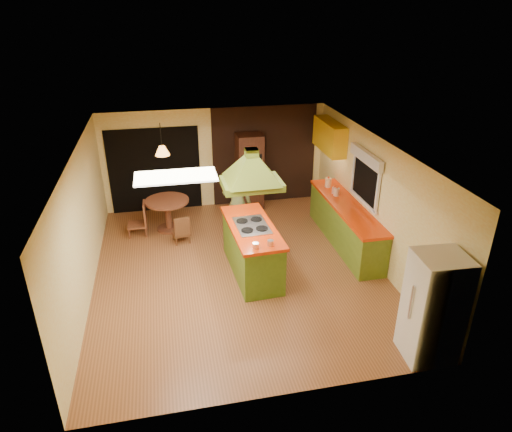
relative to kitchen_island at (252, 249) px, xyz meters
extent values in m
plane|color=#975931|center=(-0.25, 0.13, -0.51)|extent=(6.50, 6.50, 0.00)
plane|color=#FFF5B6|center=(-0.25, 3.38, 0.74)|extent=(5.50, 0.00, 5.50)
plane|color=#FFF5B6|center=(-0.25, -3.12, 0.74)|extent=(5.50, 0.00, 5.50)
plane|color=#FFF5B6|center=(-3.00, 0.13, 0.74)|extent=(0.00, 6.50, 6.50)
plane|color=#FFF5B6|center=(2.50, 0.13, 0.74)|extent=(0.00, 6.50, 6.50)
plane|color=silver|center=(-0.25, 0.13, 1.99)|extent=(6.50, 6.50, 0.00)
cube|color=#381E14|center=(1.00, 3.36, 0.74)|extent=(2.64, 0.03, 2.50)
cube|color=black|center=(-1.75, 3.36, 0.54)|extent=(2.20, 0.03, 2.10)
cube|color=olive|center=(2.20, 0.73, -0.08)|extent=(0.58, 3.00, 0.86)
cube|color=#E53807|center=(2.20, 0.73, 0.38)|extent=(0.62, 3.05, 0.06)
cube|color=yellow|center=(2.32, 2.33, 1.44)|extent=(0.34, 1.40, 0.70)
cube|color=black|center=(2.47, 0.53, 1.04)|extent=(0.03, 1.16, 0.96)
cube|color=white|center=(2.42, 0.53, 1.51)|extent=(0.10, 1.35, 0.22)
cube|color=white|center=(-1.35, -1.07, 1.98)|extent=(1.20, 0.60, 0.03)
cube|color=#50751D|center=(0.00, 0.00, -0.04)|extent=(0.85, 1.97, 0.94)
cube|color=red|center=(0.00, 0.00, 0.46)|extent=(0.92, 2.06, 0.06)
cube|color=silver|center=(0.00, 0.00, 0.50)|extent=(0.63, 0.88, 0.02)
cube|color=#59691A|center=(0.00, 0.00, 1.34)|extent=(1.08, 0.78, 0.13)
pyramid|color=#59691A|center=(0.00, 0.00, 1.85)|extent=(1.08, 0.78, 0.45)
cube|color=#59691A|center=(0.00, 0.00, 1.92)|extent=(0.22, 0.22, 0.14)
imported|color=brown|center=(-0.05, 1.36, 0.35)|extent=(0.68, 0.50, 1.71)
cube|color=white|center=(2.09, -2.79, 0.34)|extent=(0.74, 0.71, 1.70)
cube|color=#482417|center=(0.55, 3.08, 0.44)|extent=(0.65, 0.60, 1.90)
cube|color=black|center=(0.55, 2.78, 0.74)|extent=(0.49, 0.04, 0.45)
cube|color=black|center=(0.55, 2.78, 0.24)|extent=(0.49, 0.04, 0.45)
cylinder|color=brown|center=(-1.53, 2.17, 0.21)|extent=(0.99, 0.99, 0.05)
cylinder|color=brown|center=(-1.53, 2.17, -0.14)|extent=(0.14, 0.14, 0.69)
cylinder|color=brown|center=(-1.53, 2.17, -0.48)|extent=(0.56, 0.56, 0.05)
cone|color=#FF9E3F|center=(-1.53, 2.17, 1.39)|extent=(0.35, 0.35, 0.20)
cylinder|color=#FFF0CD|center=(2.15, 1.77, 0.52)|extent=(0.18, 0.18, 0.21)
cylinder|color=#F1DFC2|center=(2.15, 1.24, 0.50)|extent=(0.16, 0.16, 0.18)
cylinder|color=beige|center=(2.15, 1.37, 0.48)|extent=(0.14, 0.14, 0.14)
camera|label=1|loc=(-1.48, -7.48, 4.34)|focal=32.00mm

